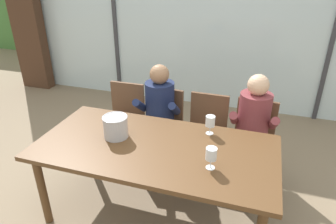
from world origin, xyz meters
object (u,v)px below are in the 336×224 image
dining_table (155,153)px  chair_center (206,128)px  chair_right_of_center (253,135)px  wine_glass_by_left_taster (210,122)px  ice_bucket_primary (116,126)px  wine_glass_near_bucket (211,155)px  person_navy_polo (158,112)px  chair_left_of_center (162,121)px  chair_near_curtain (125,114)px  person_maroon_top (253,125)px

dining_table → chair_center: size_ratio=2.34×
chair_right_of_center → wine_glass_by_left_taster: size_ratio=4.95×
dining_table → chair_right_of_center: 1.19m
chair_center → ice_bucket_primary: 1.13m
dining_table → wine_glass_near_bucket: bearing=-17.9°
person_navy_polo → wine_glass_near_bucket: size_ratio=6.78×
chair_left_of_center → wine_glass_by_left_taster: 0.93m
chair_near_curtain → chair_center: bearing=-2.3°
wine_glass_near_bucket → chair_left_of_center: bearing=125.1°
chair_near_curtain → chair_left_of_center: same height
person_navy_polo → chair_near_curtain: bearing=158.0°
chair_near_curtain → wine_glass_near_bucket: (1.22, -1.08, 0.37)m
chair_near_curtain → chair_right_of_center: size_ratio=1.00×
chair_left_of_center → ice_bucket_primary: ice_bucket_primary is taller
wine_glass_by_left_taster → chair_center: bearing=102.7°
chair_near_curtain → chair_center: same height
ice_bucket_primary → wine_glass_by_left_taster: ice_bucket_primary is taller
chair_left_of_center → chair_near_curtain: bearing=-175.8°
person_navy_polo → wine_glass_near_bucket: (0.75, -0.93, 0.20)m
wine_glass_by_left_taster → wine_glass_near_bucket: size_ratio=1.00×
chair_near_curtain → dining_table: bearing=-52.0°
chair_center → dining_table: bearing=-106.6°
person_maroon_top → ice_bucket_primary: 1.37m
chair_center → wine_glass_by_left_taster: bearing=-76.7°
ice_bucket_primary → wine_glass_near_bucket: (0.88, -0.19, 0.02)m
chair_right_of_center → dining_table: bearing=-126.6°
chair_near_curtain → chair_right_of_center: 1.50m
chair_center → wine_glass_near_bucket: size_ratio=4.95×
dining_table → person_maroon_top: 1.08m
dining_table → chair_left_of_center: chair_left_of_center is taller
chair_center → person_maroon_top: bearing=-12.4°
dining_table → chair_right_of_center: bearing=48.8°
chair_near_curtain → person_maroon_top: person_maroon_top is taller
chair_near_curtain → wine_glass_by_left_taster: bearing=-27.6°
chair_left_of_center → wine_glass_by_left_taster: size_ratio=4.95×
chair_right_of_center → ice_bucket_primary: size_ratio=3.91×
chair_right_of_center → wine_glass_by_left_taster: wine_glass_by_left_taster is taller
dining_table → wine_glass_by_left_taster: size_ratio=11.59×
dining_table → person_maroon_top: person_maroon_top is taller
dining_table → ice_bucket_primary: 0.42m
person_maroon_top → wine_glass_near_bucket: person_maroon_top is taller
dining_table → chair_near_curtain: 1.18m
chair_left_of_center → chair_center: 0.52m
person_navy_polo → wine_glass_by_left_taster: 0.80m
dining_table → chair_near_curtain: bearing=128.5°
chair_left_of_center → ice_bucket_primary: bearing=-92.4°
person_navy_polo → chair_left_of_center: bearing=83.0°
chair_left_of_center → wine_glass_by_left_taster: bearing=-34.6°
dining_table → ice_bucket_primary: (-0.38, 0.03, 0.18)m
chair_right_of_center → wine_glass_by_left_taster: 0.76m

